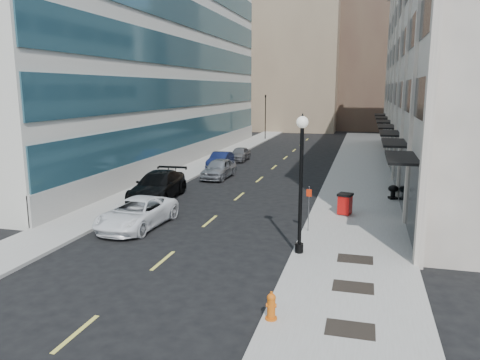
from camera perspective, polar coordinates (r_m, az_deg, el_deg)
The scene contains 23 objects.
ground at distance 17.98m, azimuth -12.04°, elevation -11.78°, with size 160.00×160.00×0.00m, color black.
sidewalk_right at distance 35.35m, azimuth 14.34°, elevation -0.42°, with size 5.00×80.00×0.15m, color gray.
sidewalk_left at distance 38.11m, azimuth -7.19°, elevation 0.66°, with size 3.00×80.00×0.15m, color gray.
building_left at distance 48.04m, azimuth -15.05°, elevation 14.39°, with size 16.14×46.00×20.00m.
skyline_tan_near at distance 83.81m, azimuth 7.18°, elevation 15.85°, with size 14.00×18.00×28.00m, color #8F795D.
skyline_brown at distance 87.27m, azimuth 15.82°, elevation 17.32°, with size 12.00×16.00×34.00m, color brown.
skyline_tan_far at distance 95.28m, azimuth 1.86°, elevation 13.53°, with size 12.00×14.00×22.00m, color #8F795D.
skyline_stone at distance 81.39m, azimuth 22.81°, elevation 12.41°, with size 10.00×14.00×20.00m, color beige.
grate_near at distance 14.37m, azimuth 13.28°, elevation -17.28°, with size 1.40×1.00×0.01m, color black.
grate_mid at distance 17.07m, azimuth 13.63°, elevation -12.55°, with size 1.40×1.00×0.01m, color black.
grate_far at distance 19.68m, azimuth 13.87°, elevation -9.33°, with size 1.40×1.00×0.01m, color black.
road_centerline at distance 33.33m, azimuth 1.26°, elevation -0.87°, with size 0.15×68.20×0.01m.
traffic_signal at distance 64.07m, azimuth 3.13°, elevation 10.00°, with size 0.66×0.66×6.98m.
car_white_van at distance 24.20m, azimuth -12.46°, elevation -3.97°, with size 2.44×5.29×1.47m, color white.
car_black_pickup at distance 30.06m, azimuth -9.98°, elevation -0.70°, with size 2.41×5.93×1.72m, color black.
car_silver_sedan at distance 36.61m, azimuth -2.59°, elevation 1.41°, with size 1.81×4.51×1.54m, color #919499.
car_blue_sedan at distance 41.46m, azimuth -2.42°, elevation 2.44°, with size 1.46×4.19×1.38m, color #111A43.
car_grey_sedan at distance 45.47m, azimuth -0.04°, elevation 3.18°, with size 1.57×3.89×1.33m, color slate.
fire_hydrant at distance 14.38m, azimuth 3.83°, elevation -15.07°, with size 0.36×0.36×0.88m.
trash_bin at distance 26.06m, azimuth 12.68°, elevation -2.78°, with size 0.89×0.90×1.18m.
lamppost at distance 19.13m, azimuth 7.46°, elevation 0.93°, with size 0.48×0.48×5.82m.
sign_post at distance 22.57m, azimuth 8.39°, elevation -2.67°, with size 0.26×0.09×2.21m.
urn_planter at distance 30.57m, azimuth 18.18°, elevation -1.23°, with size 0.63×0.63×0.88m.
Camera 1 is at (7.74, -14.68, 6.91)m, focal length 35.00 mm.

